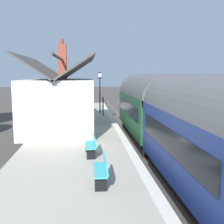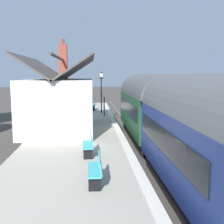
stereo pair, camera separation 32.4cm
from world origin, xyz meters
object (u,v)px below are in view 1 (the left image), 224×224
object	(u,v)px
planter_bench_left	(66,106)
planter_edge_near	(75,106)
bench_mid_platform	(92,105)
station_building	(60,102)
bench_near_building	(92,144)
planter_edge_far	(57,109)
bench_by_lamp	(102,169)
station_sign_board	(103,101)
lamp_post_platform	(100,84)
train	(168,116)

from	to	relation	value
planter_bench_left	planter_edge_near	size ratio (longest dim) A/B	0.99
bench_mid_platform	station_building	bearing A→B (deg)	166.44
bench_mid_platform	bench_near_building	world-z (taller)	same
bench_mid_platform	planter_edge_far	world-z (taller)	planter_edge_far
bench_by_lamp	station_sign_board	xyz separation A→B (m)	(14.36, -0.93, 0.71)
station_sign_board	planter_edge_near	bearing A→B (deg)	29.97
bench_by_lamp	planter_edge_far	world-z (taller)	planter_edge_far
planter_edge_near	station_sign_board	bearing A→B (deg)	-150.03
bench_near_building	lamp_post_platform	xyz separation A→B (m)	(12.67, -1.00, 2.08)
lamp_post_platform	bench_by_lamp	bearing A→B (deg)	177.28
planter_edge_near	lamp_post_platform	bearing A→B (deg)	-141.80
bench_mid_platform	bench_near_building	bearing A→B (deg)	178.74
station_building	planter_edge_far	xyz separation A→B (m)	(6.17, 0.85, -1.22)
bench_mid_platform	planter_edge_near	xyz separation A→B (m)	(0.81, 1.62, -0.10)
bench_near_building	planter_edge_near	bearing A→B (deg)	4.74
bench_near_building	planter_edge_near	world-z (taller)	bench_near_building
station_building	planter_bench_left	distance (m)	10.08
station_building	bench_by_lamp	world-z (taller)	station_building
lamp_post_platform	station_sign_board	bearing A→B (deg)	-172.45
planter_bench_left	planter_edge_near	xyz separation A→B (m)	(-0.32, -0.93, 0.07)
bench_by_lamp	planter_bench_left	world-z (taller)	bench_by_lamp
train	lamp_post_platform	size ratio (longest dim) A/B	4.80
bench_mid_platform	lamp_post_platform	bearing A→B (deg)	-162.20
bench_near_building	planter_edge_near	xyz separation A→B (m)	(15.59, 1.29, -0.10)
planter_bench_left	planter_edge_far	bearing A→B (deg)	173.32
planter_edge_far	station_sign_board	distance (m)	4.00
planter_bench_left	station_sign_board	world-z (taller)	station_sign_board
bench_by_lamp	station_sign_board	distance (m)	14.41
train	station_building	bearing A→B (deg)	54.70
bench_mid_platform	lamp_post_platform	xyz separation A→B (m)	(-2.11, -0.68, 2.08)
train	lamp_post_platform	bearing A→B (deg)	14.79
train	planter_bench_left	xyz separation A→B (m)	(13.98, 6.06, -1.02)
train	planter_bench_left	bearing A→B (deg)	23.43
station_building	lamp_post_platform	world-z (taller)	station_building
bench_near_building	lamp_post_platform	size ratio (longest dim) A/B	0.39
train	planter_edge_far	size ratio (longest dim) A/B	19.69
station_building	station_sign_board	xyz separation A→B (m)	(5.36, -3.00, -0.48)
station_building	planter_edge_near	world-z (taller)	station_building
planter_edge_far	bench_by_lamp	bearing A→B (deg)	-169.11
station_building	bench_by_lamp	distance (m)	9.31
lamp_post_platform	station_sign_board	world-z (taller)	lamp_post_platform
bench_mid_platform	bench_by_lamp	xyz separation A→B (m)	(-17.85, 0.07, 0.00)
station_building	bench_mid_platform	distance (m)	9.19
bench_mid_platform	planter_edge_far	xyz separation A→B (m)	(-2.68, 2.99, -0.02)
station_building	planter_edge_near	xyz separation A→B (m)	(9.66, -0.52, -1.30)
planter_edge_near	lamp_post_platform	world-z (taller)	lamp_post_platform
station_building	lamp_post_platform	xyz separation A→B (m)	(6.74, -2.81, 0.88)
bench_by_lamp	planter_bench_left	distance (m)	19.14
bench_by_lamp	planter_edge_far	distance (m)	15.45
bench_near_building	planter_bench_left	bearing A→B (deg)	7.93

